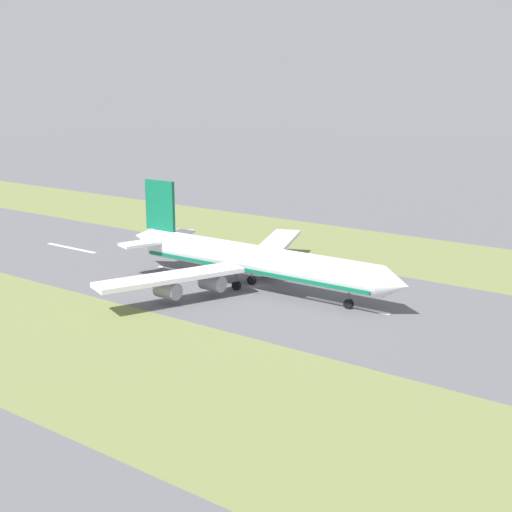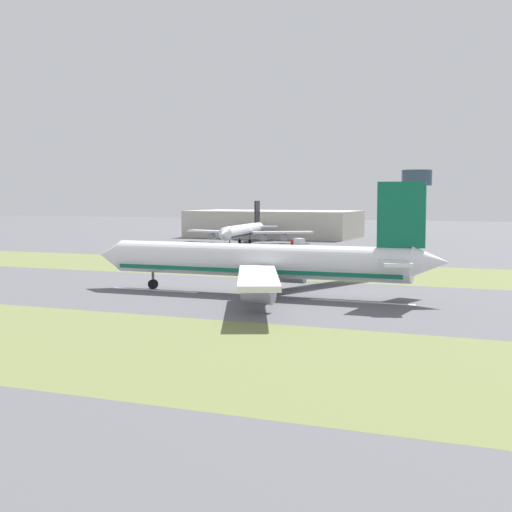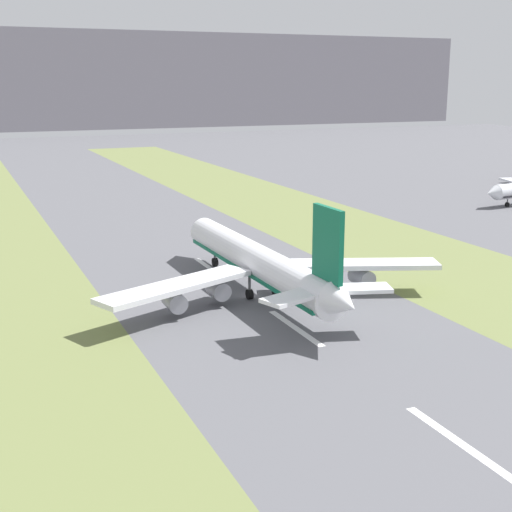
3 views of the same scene
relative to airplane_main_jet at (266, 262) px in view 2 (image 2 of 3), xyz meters
The scene contains 11 objects.
ground_plane 6.30m from the airplane_main_jet, behind, with size 800.00×800.00×0.00m, color #56565B.
grass_median_west 47.23m from the airplane_main_jet, behind, with size 40.00×600.00×0.01m, color olive.
grass_median_east 43.57m from the airplane_main_jet, ahead, with size 40.00×600.00×0.01m, color olive.
centreline_dash_mid 19.16m from the airplane_main_jet, 95.83° to the right, with size 1.20×18.00×0.01m, color silver.
centreline_dash_far 22.79m from the airplane_main_jet, 94.82° to the left, with size 1.20×18.00×0.01m, color silver.
airplane_main_jet is the anchor object (origin of this frame).
terminal_building 180.82m from the airplane_main_jet, 20.30° to the left, with size 36.00×71.09×11.38m, color #BCB7A8.
control_tower 171.64m from the airplane_main_jet, ahead, with size 12.00×12.00×28.11m.
airplane_parked_apron 138.85m from the airplane_main_jet, 24.77° to the left, with size 52.64×49.88×15.83m.
service_truck 120.50m from the airplane_main_jet, 16.06° to the left, with size 5.45×6.07×3.10m.
apron_car 116.36m from the airplane_main_jet, ahead, with size 4.66×2.66×2.03m.
Camera 2 is at (-116.74, -46.61, 17.87)m, focal length 50.00 mm.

